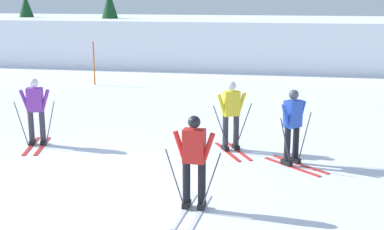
{
  "coord_description": "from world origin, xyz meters",
  "views": [
    {
      "loc": [
        3.82,
        -8.86,
        3.78
      ],
      "look_at": [
        1.65,
        3.2,
        0.9
      ],
      "focal_mm": 48.99,
      "sensor_mm": 36.0,
      "label": 1
    }
  ],
  "objects_px": {
    "skier_purple": "(36,110)",
    "skier_blue": "(293,125)",
    "conifer_far_left": "(27,22)",
    "skier_yellow": "(231,114)",
    "trail_marker_pole": "(94,63)",
    "conifer_far_right": "(110,20)",
    "skier_red": "(194,160)"
  },
  "relations": [
    {
      "from": "skier_purple",
      "to": "skier_blue",
      "type": "bearing_deg",
      "value": -3.96
    },
    {
      "from": "skier_purple",
      "to": "conifer_far_left",
      "type": "bearing_deg",
      "value": 117.66
    },
    {
      "from": "skier_yellow",
      "to": "trail_marker_pole",
      "type": "xyz_separation_m",
      "value": [
        -6.58,
        8.26,
        -0.01
      ]
    },
    {
      "from": "skier_blue",
      "to": "conifer_far_right",
      "type": "xyz_separation_m",
      "value": [
        -9.67,
        16.07,
        1.4
      ]
    },
    {
      "from": "skier_yellow",
      "to": "conifer_far_right",
      "type": "xyz_separation_m",
      "value": [
        -8.21,
        15.22,
        1.4
      ]
    },
    {
      "from": "skier_yellow",
      "to": "skier_blue",
      "type": "bearing_deg",
      "value": -30.39
    },
    {
      "from": "skier_red",
      "to": "conifer_far_left",
      "type": "relative_size",
      "value": 0.47
    },
    {
      "from": "skier_purple",
      "to": "conifer_far_right",
      "type": "height_order",
      "value": "conifer_far_right"
    },
    {
      "from": "trail_marker_pole",
      "to": "skier_purple",
      "type": "bearing_deg",
      "value": -78.82
    },
    {
      "from": "trail_marker_pole",
      "to": "conifer_far_right",
      "type": "bearing_deg",
      "value": 103.18
    },
    {
      "from": "skier_yellow",
      "to": "trail_marker_pole",
      "type": "distance_m",
      "value": 10.56
    },
    {
      "from": "skier_red",
      "to": "skier_blue",
      "type": "relative_size",
      "value": 1.0
    },
    {
      "from": "skier_blue",
      "to": "trail_marker_pole",
      "type": "xyz_separation_m",
      "value": [
        -8.04,
        9.11,
        -0.01
      ]
    },
    {
      "from": "conifer_far_left",
      "to": "conifer_far_right",
      "type": "xyz_separation_m",
      "value": [
        5.17,
        -0.61,
        0.18
      ]
    },
    {
      "from": "skier_yellow",
      "to": "conifer_far_left",
      "type": "relative_size",
      "value": 0.47
    },
    {
      "from": "conifer_far_left",
      "to": "conifer_far_right",
      "type": "relative_size",
      "value": 0.93
    },
    {
      "from": "conifer_far_right",
      "to": "skier_red",
      "type": "bearing_deg",
      "value": -67.2
    },
    {
      "from": "conifer_far_right",
      "to": "skier_yellow",
      "type": "bearing_deg",
      "value": -61.65
    },
    {
      "from": "skier_blue",
      "to": "conifer_far_left",
      "type": "bearing_deg",
      "value": 131.65
    },
    {
      "from": "conifer_far_right",
      "to": "conifer_far_left",
      "type": "bearing_deg",
      "value": 173.3
    },
    {
      "from": "skier_yellow",
      "to": "conifer_far_left",
      "type": "height_order",
      "value": "conifer_far_left"
    },
    {
      "from": "skier_red",
      "to": "skier_yellow",
      "type": "bearing_deg",
      "value": 85.86
    },
    {
      "from": "skier_red",
      "to": "conifer_far_right",
      "type": "relative_size",
      "value": 0.43
    },
    {
      "from": "skier_purple",
      "to": "skier_red",
      "type": "bearing_deg",
      "value": -35.37
    },
    {
      "from": "skier_blue",
      "to": "conifer_far_left",
      "type": "relative_size",
      "value": 0.47
    },
    {
      "from": "skier_yellow",
      "to": "skier_blue",
      "type": "height_order",
      "value": "same"
    },
    {
      "from": "trail_marker_pole",
      "to": "conifer_far_left",
      "type": "height_order",
      "value": "conifer_far_left"
    },
    {
      "from": "skier_yellow",
      "to": "trail_marker_pole",
      "type": "bearing_deg",
      "value": 128.55
    },
    {
      "from": "conifer_far_left",
      "to": "conifer_far_right",
      "type": "bearing_deg",
      "value": -6.7
    },
    {
      "from": "skier_blue",
      "to": "conifer_far_left",
      "type": "xyz_separation_m",
      "value": [
        -14.83,
        16.68,
        1.22
      ]
    },
    {
      "from": "trail_marker_pole",
      "to": "conifer_far_right",
      "type": "xyz_separation_m",
      "value": [
        -1.63,
        6.96,
        1.41
      ]
    },
    {
      "from": "skier_purple",
      "to": "skier_yellow",
      "type": "bearing_deg",
      "value": 4.89
    }
  ]
}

